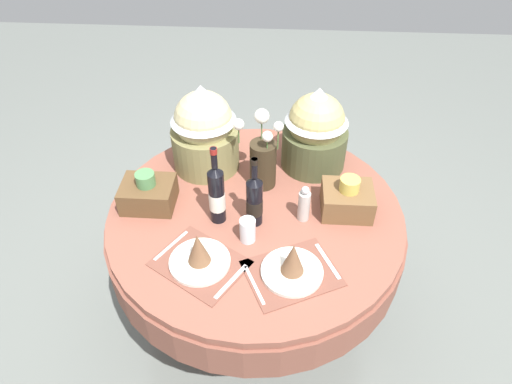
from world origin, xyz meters
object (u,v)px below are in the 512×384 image
at_px(dining_table, 256,231).
at_px(place_setting_left, 199,256).
at_px(flower_vase, 263,158).
at_px(wine_bottle_left, 217,194).
at_px(wine_bottle_centre, 256,200).
at_px(woven_basket_side_left, 148,193).
at_px(place_setting_right, 292,266).
at_px(woven_basket_side_right, 347,199).
at_px(gift_tub_back_right, 316,127).
at_px(tumbler_near_right, 248,230).
at_px(pepper_mill, 304,204).
at_px(gift_tub_back_left, 204,126).

distance_m(dining_table, place_setting_left, 0.41).
xyz_separation_m(flower_vase, wine_bottle_left, (-0.18, -0.25, -0.00)).
height_order(place_setting_left, wine_bottle_centre, wine_bottle_centre).
bearing_deg(flower_vase, woven_basket_side_left, -160.58).
relative_size(place_setting_right, woven_basket_side_right, 1.92).
height_order(place_setting_left, woven_basket_side_right, woven_basket_side_right).
bearing_deg(wine_bottle_left, woven_basket_side_left, 166.63).
relative_size(dining_table, wine_bottle_centre, 3.93).
relative_size(dining_table, gift_tub_back_right, 3.17).
relative_size(flower_vase, wine_bottle_centre, 1.12).
bearing_deg(gift_tub_back_right, tumbler_near_right, -118.01).
relative_size(tumbler_near_right, woven_basket_side_left, 0.47).
bearing_deg(pepper_mill, wine_bottle_left, -175.79).
bearing_deg(place_setting_right, gift_tub_back_right, 81.98).
xyz_separation_m(place_setting_left, wine_bottle_left, (0.04, 0.25, 0.10)).
bearing_deg(place_setting_right, wine_bottle_left, 138.71).
bearing_deg(woven_basket_side_right, gift_tub_back_right, 112.71).
bearing_deg(flower_vase, dining_table, -96.04).
bearing_deg(flower_vase, wine_bottle_centre, -93.43).
xyz_separation_m(place_setting_right, wine_bottle_left, (-0.32, 0.28, 0.10)).
bearing_deg(gift_tub_back_right, place_setting_left, -124.34).
height_order(wine_bottle_centre, gift_tub_back_right, gift_tub_back_right).
bearing_deg(flower_vase, place_setting_left, -113.36).
distance_m(woven_basket_side_left, woven_basket_side_right, 0.87).
xyz_separation_m(gift_tub_back_left, woven_basket_side_right, (0.66, -0.29, -0.16)).
bearing_deg(flower_vase, gift_tub_back_right, 34.64).
bearing_deg(place_setting_right, woven_basket_side_right, 57.55).
xyz_separation_m(flower_vase, gift_tub_back_left, (-0.28, 0.13, 0.08)).
bearing_deg(woven_basket_side_right, gift_tub_back_left, 156.46).
bearing_deg(wine_bottle_centre, pepper_mill, 9.56).
relative_size(gift_tub_back_right, woven_basket_side_left, 1.83).
height_order(flower_vase, woven_basket_side_right, flower_vase).
distance_m(gift_tub_back_left, woven_basket_side_left, 0.40).
relative_size(tumbler_near_right, gift_tub_back_right, 0.26).
xyz_separation_m(dining_table, woven_basket_side_left, (-0.47, 0.01, 0.20)).
bearing_deg(pepper_mill, gift_tub_back_right, 82.38).
distance_m(place_setting_right, woven_basket_side_right, 0.44).
height_order(gift_tub_back_left, gift_tub_back_right, gift_tub_back_left).
bearing_deg(place_setting_left, place_setting_right, -4.09).
relative_size(wine_bottle_centre, tumbler_near_right, 3.14).
bearing_deg(gift_tub_back_right, wine_bottle_left, -135.06).
bearing_deg(gift_tub_back_left, pepper_mill, -36.67).
bearing_deg(gift_tub_back_right, place_setting_right, -98.02).
height_order(wine_bottle_left, wine_bottle_centre, wine_bottle_left).
bearing_deg(dining_table, flower_vase, 83.96).
bearing_deg(gift_tub_back_left, tumbler_near_right, -63.87).
bearing_deg(place_setting_right, gift_tub_back_left, 122.79).
xyz_separation_m(flower_vase, woven_basket_side_left, (-0.49, -0.17, -0.08)).
xyz_separation_m(place_setting_left, gift_tub_back_right, (0.46, 0.67, 0.17)).
xyz_separation_m(wine_bottle_left, gift_tub_back_right, (0.42, 0.42, 0.08)).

